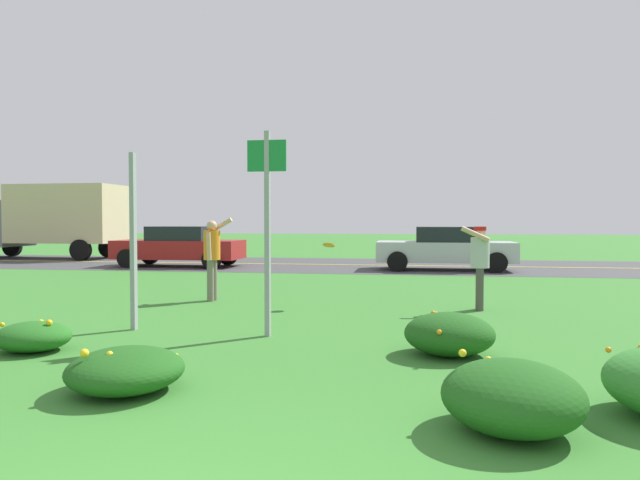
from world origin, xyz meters
name	(u,v)px	position (x,y,z in m)	size (l,w,h in m)	color
ground_plane	(350,301)	(0.00, 9.51, 0.00)	(120.00, 120.00, 0.00)	#387A2D
highway_strip	(378,265)	(0.00, 19.02, 0.00)	(120.00, 7.34, 0.01)	#424244
highway_center_stripe	(378,265)	(0.00, 19.02, 0.01)	(120.00, 0.16, 0.00)	yellow
daylily_clump_mid_right	(33,336)	(-3.47, 4.36, 0.19)	(0.95, 0.84, 0.41)	#23661E
daylily_clump_near_camera	(449,334)	(1.71, 4.99, 0.26)	(1.10, 1.04, 0.52)	#1E5619
daylily_clump_front_center	(512,396)	(2.03, 2.47, 0.28)	(1.10, 1.14, 0.61)	#1E5619
daylily_clump_mid_center	(126,370)	(-1.47, 2.97, 0.21)	(1.11, 1.15, 0.47)	#1E5619
sign_post_near_path	(133,241)	(-2.90, 5.91, 1.34)	(0.07, 0.10, 2.67)	#93969B
sign_post_by_roadside	(267,213)	(-0.78, 5.75, 1.75)	(0.56, 0.10, 2.91)	#93969B
person_thrower_orange_shirt	(212,253)	(-2.81, 9.08, 0.99)	(0.56, 0.50, 1.72)	orange
person_catcher_red_cap_gray_shirt	(480,259)	(2.48, 8.70, 0.94)	(0.54, 0.50, 1.56)	#B2B2B7
frisbee_orange	(329,245)	(-0.33, 8.70, 1.18)	(0.24, 0.23, 0.12)	orange
car_silver_center_left	(446,248)	(2.35, 17.37, 0.74)	(4.50, 2.00, 1.45)	#B7BABF
car_red_center_right	(180,246)	(-7.04, 17.37, 0.74)	(4.50, 2.00, 1.45)	maroon
box_truck_gray	(49,217)	(-14.50, 20.67, 1.80)	(6.70, 2.46, 3.20)	slate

